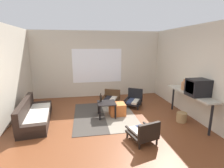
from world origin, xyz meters
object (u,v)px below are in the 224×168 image
Objects in this scene: clay_vase at (185,85)px; console_shelf at (190,95)px; armchair_corner at (134,99)px; glass_bottle at (101,98)px; ottoman_orange at (117,109)px; crt_television at (199,87)px; wicker_basket at (182,117)px; coffee_table at (107,106)px; armchair_by_window at (111,97)px; armchair_striped_foreground at (144,133)px; couch at (34,116)px.

console_shelf is at bearing -90.00° from clay_vase.
glass_bottle reaches higher than armchair_corner.
armchair_corner is 1.41m from glass_bottle.
crt_television is (1.94, -1.06, 0.87)m from ottoman_orange.
glass_bottle is at bearing 158.48° from wicker_basket.
coffee_table is 0.40m from ottoman_orange.
armchair_by_window reaches higher than wicker_basket.
console_shelf is at bearing -49.19° from armchair_corner.
glass_bottle is at bearing 155.42° from crt_television.
clay_vase is (1.67, 1.17, 0.73)m from armchair_striped_foreground.
ottoman_orange is 0.63m from glass_bottle.
ottoman_orange is at bearing 14.56° from coffee_table.
couch is 4.43m from console_shelf.
couch is 4.43m from clay_vase.
crt_television reaches higher than wicker_basket.
armchair_by_window is 2.39× the size of clay_vase.
glass_bottle is at bearing 173.07° from ottoman_orange.
ottoman_orange is 1.44× the size of clay_vase.
wicker_basket is (1.70, -0.81, -0.05)m from ottoman_orange.
coffee_table is at bearing 164.14° from console_shelf.
crt_television is 1.66× the size of clay_vase.
console_shelf is 5.71× the size of clay_vase.
armchair_striped_foreground reaches higher than coffee_table.
armchair_striped_foreground reaches higher than wicker_basket.
couch is 2.51× the size of armchair_by_window.
glass_bottle is 0.91× the size of wicker_basket.
wicker_basket is at bearing -163.95° from console_shelf.
armchair_corner is at bearing 34.24° from coffee_table.
armchair_by_window is 2.52m from wicker_basket.
glass_bottle is (-0.51, 0.06, 0.37)m from ottoman_orange.
crt_television is at bearing -90.57° from console_shelf.
clay_vase is 1.29× the size of glass_bottle.
armchair_by_window is 0.85m from armchair_corner.
armchair_by_window is at bearing 91.01° from ottoman_orange.
console_shelf is at bearing -15.86° from coffee_table.
coffee_table is at bearing 112.06° from armchair_striped_foreground.
ottoman_orange is 2.38m from crt_television.
armchair_striped_foreground is 1.65m from wicker_basket.
clay_vase reaches higher than armchair_striped_foreground.
armchair_striped_foreground is 2.17m from clay_vase.
crt_television is 2.74m from glass_bottle.
couch is at bearing 168.19° from crt_television.
ottoman_orange is (0.35, 0.09, -0.17)m from coffee_table.
coffee_table is at bearing 160.67° from wicker_basket.
clay_vase reaches higher than coffee_table.
crt_television reaches higher than armchair_striped_foreground.
crt_television reaches higher than coffee_table.
armchair_by_window is 2.79× the size of wicker_basket.
glass_bottle is 2.41m from wicker_basket.
console_shelf is 7.34× the size of glass_bottle.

